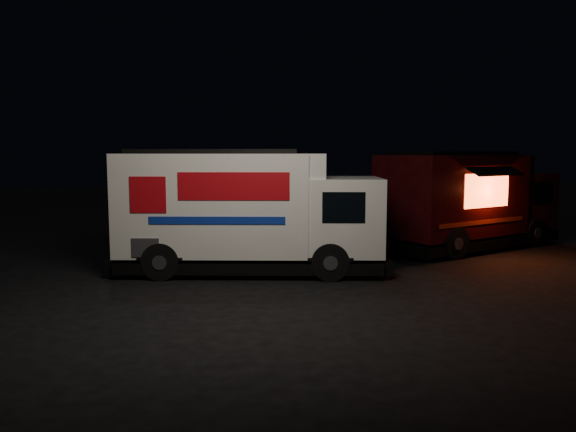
# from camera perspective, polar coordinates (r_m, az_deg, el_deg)

# --- Properties ---
(ground) EXTENTS (80.00, 80.00, 0.00)m
(ground) POSITION_cam_1_polar(r_m,az_deg,el_deg) (13.81, -0.06, -5.92)
(ground) COLOR black
(ground) RESTS_ON ground
(white_truck) EXTENTS (7.08, 4.07, 3.04)m
(white_truck) POSITION_cam_1_polar(r_m,az_deg,el_deg) (13.93, -3.75, 0.51)
(white_truck) COLOR white
(white_truck) RESTS_ON ground
(red_truck) EXTENTS (6.87, 4.33, 3.00)m
(red_truck) POSITION_cam_1_polar(r_m,az_deg,el_deg) (18.35, 17.96, 1.56)
(red_truck) COLOR #3A0A0D
(red_truck) RESTS_ON ground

